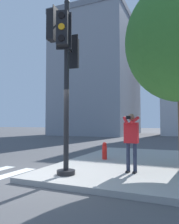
# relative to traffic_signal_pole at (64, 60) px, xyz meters

# --- Properties ---
(ground_plane) EXTENTS (160.00, 160.00, 0.00)m
(ground_plane) POSITION_rel_traffic_signal_pole_xyz_m (-0.59, -0.38, -3.36)
(ground_plane) COLOR #4C4C4F
(traffic_signal_pole) EXTENTS (0.93, 1.24, 4.99)m
(traffic_signal_pole) POSITION_rel_traffic_signal_pole_xyz_m (0.00, 0.00, 0.00)
(traffic_signal_pole) COLOR black
(traffic_signal_pole) RESTS_ON sidewalk_corner
(person_photographer) EXTENTS (0.50, 0.53, 1.69)m
(person_photographer) POSITION_rel_traffic_signal_pole_xyz_m (1.68, 0.98, -2.20)
(person_photographer) COLOR black
(person_photographer) RESTS_ON sidewalk_corner
(fire_hydrant) EXTENTS (0.19, 0.25, 0.68)m
(fire_hydrant) POSITION_rel_traffic_signal_pole_xyz_m (0.18, 2.88, -2.89)
(fire_hydrant) COLOR red
(fire_hydrant) RESTS_ON sidewalk_corner
(building_left) EXTENTS (10.55, 12.98, 17.48)m
(building_left) POSITION_rel_traffic_signal_pole_xyz_m (-8.89, 25.56, 5.39)
(building_left) COLOR gray
(building_left) RESTS_ON ground_plane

